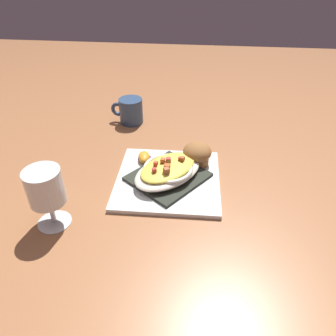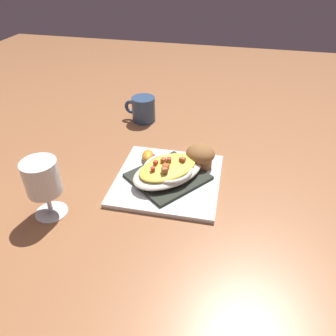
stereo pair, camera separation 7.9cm
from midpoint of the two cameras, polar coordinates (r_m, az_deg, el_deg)
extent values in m
plane|color=#9E653F|center=(0.81, -2.78, -2.45)|extent=(2.60, 2.60, 0.00)
cube|color=white|center=(0.81, -2.79, -2.14)|extent=(0.26, 0.26, 0.01)
cube|color=#2C3128|center=(0.80, -2.81, -1.62)|extent=(0.23, 0.23, 0.01)
ellipsoid|color=silver|center=(0.79, -2.84, -0.65)|extent=(0.21, 0.23, 0.03)
torus|color=silver|center=(0.79, -2.86, -0.11)|extent=(0.17, 0.17, 0.01)
ellipsoid|color=#DFD149|center=(0.79, -2.87, 0.05)|extent=(0.18, 0.19, 0.02)
cube|color=#4E9636|center=(0.79, -2.82, 1.23)|extent=(0.01, 0.01, 0.01)
cube|color=#D93839|center=(0.76, -5.46, -0.45)|extent=(0.01, 0.01, 0.01)
cube|color=#D03B39|center=(0.79, -2.78, 1.35)|extent=(0.01, 0.01, 0.01)
cube|color=#AF562A|center=(0.78, -3.81, 1.22)|extent=(0.01, 0.01, 0.01)
cube|color=#B0522A|center=(0.79, -0.27, 1.58)|extent=(0.01, 0.01, 0.01)
cube|color=#D94939|center=(0.79, -0.68, 1.63)|extent=(0.01, 0.01, 0.01)
cube|color=#B85526|center=(0.76, -3.39, 0.09)|extent=(0.02, 0.02, 0.01)
cube|color=#AA5D37|center=(0.75, -3.49, -0.50)|extent=(0.02, 0.02, 0.01)
cube|color=red|center=(0.78, -5.10, 0.69)|extent=(0.01, 0.01, 0.01)
cylinder|color=#936032|center=(0.85, 2.50, 1.49)|extent=(0.06, 0.06, 0.03)
ellipsoid|color=#926134|center=(0.84, 2.54, 2.80)|extent=(0.08, 0.08, 0.05)
ellipsoid|color=#4C0F23|center=(0.83, 2.56, 3.40)|extent=(0.03, 0.03, 0.01)
ellipsoid|color=#56176B|center=(0.88, -6.73, 1.66)|extent=(0.05, 0.06, 0.01)
ellipsoid|color=orange|center=(0.87, -6.89, 1.84)|extent=(0.04, 0.06, 0.02)
cylinder|color=#324A6F|center=(1.08, -8.70, 9.94)|extent=(0.08, 0.08, 0.08)
torus|color=#324A6F|center=(1.09, -10.94, 10.14)|extent=(0.05, 0.02, 0.05)
cylinder|color=#4C2D14|center=(1.09, -8.61, 9.03)|extent=(0.07, 0.07, 0.04)
cylinder|color=white|center=(0.76, -22.37, -8.93)|extent=(0.07, 0.07, 0.00)
cylinder|color=white|center=(0.74, -22.89, -7.22)|extent=(0.01, 0.01, 0.06)
cylinder|color=white|center=(0.70, -24.13, -3.18)|extent=(0.07, 0.07, 0.08)
cylinder|color=silver|center=(0.71, -23.76, -4.38)|extent=(0.06, 0.06, 0.04)
camera|label=1|loc=(0.04, -92.86, -2.04)|focal=34.33mm
camera|label=2|loc=(0.04, 87.14, 2.04)|focal=34.33mm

